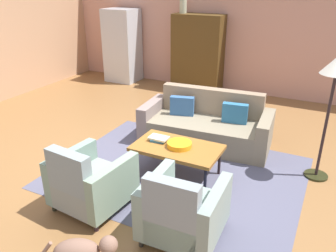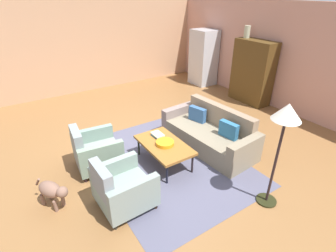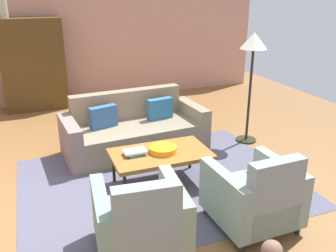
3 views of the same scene
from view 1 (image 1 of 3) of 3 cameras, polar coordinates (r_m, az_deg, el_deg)
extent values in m
plane|color=brown|center=(5.21, -3.99, -6.33)|extent=(10.48, 10.48, 0.00)
cube|color=tan|center=(8.45, 10.63, 15.09)|extent=(8.74, 0.12, 2.80)
cube|color=#505064|center=(4.99, 1.71, -7.69)|extent=(3.40, 2.60, 0.01)
cube|color=#7A6F5A|center=(5.76, 6.17, -1.02)|extent=(1.80, 1.03, 0.42)
cube|color=#836D56|center=(5.99, 7.24, 2.22)|extent=(1.75, 0.31, 0.86)
cube|color=#7E725B|center=(5.56, 15.73, -1.62)|extent=(0.25, 0.91, 0.62)
cube|color=slate|center=(6.02, -2.58, 1.28)|extent=(0.25, 0.91, 0.62)
cube|color=#29618A|center=(5.61, 11.03, 2.09)|extent=(0.41, 0.18, 0.32)
cube|color=#305684|center=(5.83, 2.36, 3.36)|extent=(0.42, 0.22, 0.32)
cylinder|color=black|center=(5.29, -2.42, -3.39)|extent=(0.04, 0.04, 0.40)
cylinder|color=black|center=(4.92, 8.52, -5.87)|extent=(0.04, 0.04, 0.40)
cylinder|color=black|center=(4.86, -5.62, -6.05)|extent=(0.04, 0.04, 0.40)
cylinder|color=black|center=(4.46, 6.18, -9.07)|extent=(0.04, 0.04, 0.40)
cube|color=brown|center=(4.75, 1.52, -3.66)|extent=(1.20, 0.70, 0.05)
cylinder|color=black|center=(4.83, -12.26, -8.85)|extent=(0.05, 0.05, 0.10)
cylinder|color=black|center=(4.44, -5.74, -11.52)|extent=(0.05, 0.05, 0.10)
cylinder|color=#2D2A1A|center=(4.46, -18.38, -12.61)|extent=(0.05, 0.05, 0.10)
cylinder|color=#2E1E22|center=(4.04, -11.82, -16.06)|extent=(0.05, 0.05, 0.10)
cube|color=gray|center=(4.31, -12.29, -9.97)|extent=(0.63, 0.85, 0.30)
cube|color=gray|center=(4.00, -15.85, -9.20)|extent=(0.57, 0.19, 0.78)
cube|color=gray|center=(4.46, -15.62, -7.16)|extent=(0.19, 0.81, 0.56)
cube|color=gray|center=(4.04, -8.89, -9.97)|extent=(0.19, 0.81, 0.56)
cylinder|color=#302821|center=(4.26, 0.03, -13.09)|extent=(0.05, 0.05, 0.10)
cylinder|color=black|center=(4.08, 9.05, -15.31)|extent=(0.05, 0.05, 0.10)
cylinder|color=#2B2720|center=(3.79, -4.49, -18.64)|extent=(0.05, 0.05, 0.10)
cube|color=gray|center=(3.79, 2.65, -14.73)|extent=(0.59, 0.82, 0.30)
cube|color=gray|center=(3.40, 0.55, -14.71)|extent=(0.56, 0.16, 0.78)
cube|color=gray|center=(3.82, -2.14, -11.88)|extent=(0.15, 0.80, 0.56)
cube|color=gray|center=(3.62, 7.83, -14.39)|extent=(0.15, 0.80, 0.56)
cylinder|color=orange|center=(4.71, 1.91, -3.10)|extent=(0.34, 0.34, 0.07)
cube|color=#2A5E85|center=(4.89, -1.55, -2.28)|extent=(0.22, 0.20, 0.03)
cube|color=beige|center=(4.88, -1.55, -1.96)|extent=(0.27, 0.18, 0.03)
cube|color=#493214|center=(8.44, 4.93, 11.94)|extent=(1.20, 0.50, 1.80)
cube|color=#3B2A16|center=(8.78, 3.71, 12.43)|extent=(0.56, 0.01, 1.51)
cube|color=#321B10|center=(8.57, 7.48, 12.01)|extent=(0.56, 0.01, 1.51)
cylinder|color=#ADAF8E|center=(8.44, 2.53, 19.33)|extent=(0.17, 0.17, 0.34)
cube|color=#B7BABF|center=(9.30, -7.56, 13.08)|extent=(0.80, 0.70, 1.85)
cylinder|color=#99999E|center=(9.57, -6.07, 13.99)|extent=(0.02, 0.02, 0.70)
cylinder|color=black|center=(5.33, 23.30, -7.52)|extent=(0.32, 0.32, 0.03)
cylinder|color=black|center=(5.01, 24.65, -0.22)|extent=(0.04, 0.04, 1.45)
ellipsoid|color=brown|center=(3.39, -14.91, -19.53)|extent=(0.48, 0.41, 0.24)
sphere|color=brown|center=(3.29, -9.85, -18.88)|extent=(0.17, 0.17, 0.17)
cylinder|color=brown|center=(3.44, -19.59, -18.72)|extent=(0.13, 0.09, 0.17)
camera|label=2|loc=(2.42, 78.98, 16.56)|focal=27.49mm
camera|label=3|loc=(3.16, -63.56, 5.81)|focal=39.12mm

